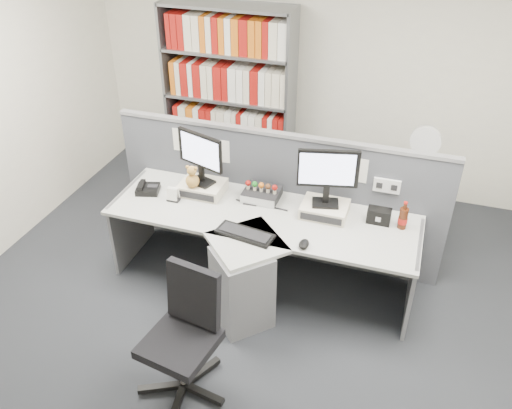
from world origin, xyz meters
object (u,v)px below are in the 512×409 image
(filing_cabinet, at_px, (414,203))
(office_chair, at_px, (185,332))
(desktop_pc, at_px, (262,194))
(desk_phone, at_px, (147,189))
(monitor_left, at_px, (200,154))
(desk, at_px, (254,255))
(speaker, at_px, (379,216))
(mouse, at_px, (304,244))
(cola_bottle, at_px, (403,218))
(shelving_unit, at_px, (229,101))
(desk_calendar, at_px, (173,195))
(desk_fan, at_px, (425,144))
(keyboard, at_px, (245,234))
(monitor_right, at_px, (328,173))

(filing_cabinet, bearing_deg, office_chair, -119.43)
(desktop_pc, xyz_separation_m, desk_phone, (-1.00, -0.22, -0.01))
(monitor_left, bearing_deg, desk, -32.28)
(monitor_left, relative_size, desktop_pc, 1.54)
(speaker, xyz_separation_m, office_chair, (-1.09, -1.41, -0.27))
(mouse, relative_size, cola_bottle, 0.51)
(speaker, height_order, shelving_unit, shelving_unit)
(desktop_pc, height_order, mouse, desktop_pc)
(desk_calendar, bearing_deg, office_chair, -61.78)
(speaker, bearing_deg, cola_bottle, -5.18)
(desk_fan, bearing_deg, mouse, -117.04)
(desktop_pc, bearing_deg, monitor_left, -172.13)
(monitor_left, relative_size, keyboard, 0.97)
(desk_calendar, bearing_deg, desk_phone, 168.36)
(desktop_pc, distance_m, cola_bottle, 1.20)
(desk_phone, height_order, filing_cabinet, desk_phone)
(filing_cabinet, xyz_separation_m, office_chair, (-1.36, -2.41, 0.16))
(filing_cabinet, relative_size, desk_fan, 1.46)
(shelving_unit, bearing_deg, monitor_right, -46.46)
(desk, distance_m, shelving_unit, 2.12)
(shelving_unit, bearing_deg, cola_bottle, -35.79)
(monitor_left, bearing_deg, desk_fan, 29.33)
(mouse, xyz_separation_m, desk_calendar, (-1.23, 0.28, 0.03))
(desk_calendar, relative_size, cola_bottle, 0.52)
(speaker, bearing_deg, desk_fan, 74.95)
(mouse, bearing_deg, desk_calendar, 167.27)
(keyboard, distance_m, filing_cabinet, 1.98)
(desktop_pc, height_order, desk_calendar, desk_calendar)
(keyboard, bearing_deg, desk_phone, 161.76)
(mouse, relative_size, desk_fan, 0.26)
(monitor_right, distance_m, speaker, 0.55)
(desk_phone, xyz_separation_m, cola_bottle, (2.20, 0.15, 0.06))
(desk_fan, bearing_deg, desk_phone, -153.00)
(keyboard, height_order, desk_phone, desk_phone)
(mouse, distance_m, office_chair, 1.11)
(keyboard, relative_size, cola_bottle, 1.99)
(monitor_right, xyz_separation_m, filing_cabinet, (0.71, 1.02, -0.77))
(speaker, bearing_deg, monitor_right, -176.86)
(monitor_left, bearing_deg, shelving_unit, 101.30)
(desk_calendar, distance_m, filing_cabinet, 2.38)
(desk_phone, bearing_deg, monitor_right, 5.26)
(desk_calendar, height_order, filing_cabinet, desk_calendar)
(desk_calendar, height_order, office_chair, office_chair)
(mouse, height_order, shelving_unit, shelving_unit)
(desk_calendar, relative_size, filing_cabinet, 0.18)
(desk_calendar, height_order, cola_bottle, cola_bottle)
(office_chair, bearing_deg, monitor_left, 107.92)
(desk, height_order, office_chair, office_chair)
(monitor_right, xyz_separation_m, desk_phone, (-1.57, -0.14, -0.37))
(mouse, bearing_deg, cola_bottle, 35.45)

